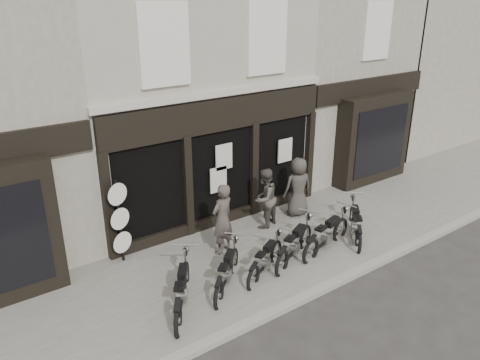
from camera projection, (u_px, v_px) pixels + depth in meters
ground_plane at (286, 268)px, 12.00m from camera, size 90.00×90.00×0.00m
pavement at (264, 252)px, 12.66m from camera, size 30.00×4.20×0.12m
kerb at (321, 290)px, 11.04m from camera, size 30.00×0.25×0.13m
central_building at (168, 77)px, 14.97m from camera, size 7.30×6.22×8.34m
neighbour_right at (313, 62)px, 18.38m from camera, size 5.60×6.73×8.34m
filler_right at (433, 47)px, 22.85m from camera, size 11.00×6.00×8.20m
motorcycle_0 at (182, 293)px, 10.27m from camera, size 1.58×2.01×1.11m
motorcycle_1 at (227, 274)px, 11.04m from camera, size 1.74×1.60×1.02m
motorcycle_2 at (265, 262)px, 11.59m from camera, size 1.84×1.16×0.96m
motorcycle_3 at (295, 247)px, 12.17m from camera, size 2.09×1.23×1.08m
motorcycle_4 at (327, 238)px, 12.63m from camera, size 2.24×0.89×1.10m
motorcycle_5 at (355, 226)px, 13.29m from camera, size 1.68×1.80×1.06m
man_left at (222, 219)px, 12.19m from camera, size 0.80×0.63×1.95m
man_centre at (265, 198)px, 13.61m from camera, size 1.05×0.93×1.80m
man_right at (298, 187)px, 14.32m from camera, size 1.01×0.77×1.86m
advert_sign_post at (120, 225)px, 11.75m from camera, size 0.56×0.37×2.37m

